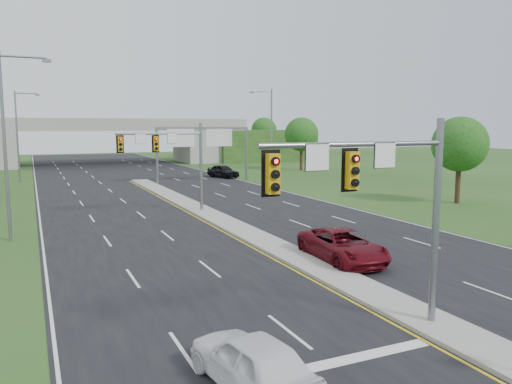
{
  "coord_description": "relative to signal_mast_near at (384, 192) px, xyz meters",
  "views": [
    {
      "loc": [
        -12.16,
        -12.37,
        6.73
      ],
      "look_at": [
        -0.48,
        13.44,
        3.0
      ],
      "focal_mm": 35.0,
      "sensor_mm": 36.0,
      "label": 1
    }
  ],
  "objects": [
    {
      "name": "lightpole_l_far",
      "position": [
        -11.03,
        55.07,
        1.38
      ],
      "size": [
        2.85,
        0.25,
        11.0
      ],
      "color": "slate",
      "rests_on": "ground"
    },
    {
      "name": "car_far_a",
      "position": [
        4.12,
        8.14,
        -3.91
      ],
      "size": [
        2.93,
        5.85,
        1.59
      ],
      "primitive_type": "imported",
      "rotation": [
        0.0,
        0.0,
        -0.05
      ],
      "color": "#590812",
      "rests_on": "road"
    },
    {
      "name": "lightpole_l_mid",
      "position": [
        -11.03,
        20.07,
        1.38
      ],
      "size": [
        2.85,
        0.25,
        11.0
      ],
      "color": "slate",
      "rests_on": "ground"
    },
    {
      "name": "lane_markings",
      "position": [
        1.66,
        28.99,
        -4.7
      ],
      "size": [
        23.72,
        160.0,
        0.01
      ],
      "color": "gold",
      "rests_on": "road"
    },
    {
      "name": "median",
      "position": [
        2.26,
        23.07,
        -4.63
      ],
      "size": [
        2.0,
        54.0,
        0.16
      ],
      "primitive_type": "cube",
      "color": "gray",
      "rests_on": "road"
    },
    {
      "name": "tree_back_c",
      "position": [
        26.26,
        94.07,
        0.78
      ],
      "size": [
        5.6,
        5.6,
        8.32
      ],
      "color": "#382316",
      "rests_on": "ground"
    },
    {
      "name": "sign_gantry",
      "position": [
        8.95,
        44.99,
        0.51
      ],
      "size": [
        11.58,
        0.44,
        6.67
      ],
      "color": "slate",
      "rests_on": "ground"
    },
    {
      "name": "tree_r_mid",
      "position": [
        28.26,
        55.07,
        0.78
      ],
      "size": [
        5.2,
        5.2,
        8.12
      ],
      "color": "#382316",
      "rests_on": "ground"
    },
    {
      "name": "lightpole_r_far",
      "position": [
        15.56,
        40.07,
        1.38
      ],
      "size": [
        2.85,
        0.25,
        11.0
      ],
      "color": "slate",
      "rests_on": "ground"
    },
    {
      "name": "car_far_c",
      "position": [
        13.26,
        49.48,
        -3.85
      ],
      "size": [
        3.47,
        5.37,
        1.7
      ],
      "primitive_type": "imported",
      "rotation": [
        0.0,
        0.0,
        0.32
      ],
      "color": "black",
      "rests_on": "road"
    },
    {
      "name": "signal_mast_far",
      "position": [
        0.0,
        25.0,
        0.0
      ],
      "size": [
        6.62,
        0.6,
        7.0
      ],
      "color": "slate",
      "rests_on": "ground"
    },
    {
      "name": "tree_back_d",
      "position": [
        40.26,
        94.07,
        1.11
      ],
      "size": [
        6.0,
        6.0,
        8.85
      ],
      "color": "#382316",
      "rests_on": "ground"
    },
    {
      "name": "ground",
      "position": [
        2.26,
        0.07,
        -4.73
      ],
      "size": [
        240.0,
        240.0,
        0.0
      ],
      "primitive_type": "plane",
      "color": "#244418",
      "rests_on": "ground"
    },
    {
      "name": "tree_r_near",
      "position": [
        24.26,
        20.07,
        0.45
      ],
      "size": [
        4.8,
        4.8,
        7.6
      ],
      "color": "#382316",
      "rests_on": "ground"
    },
    {
      "name": "car_white",
      "position": [
        -5.0,
        -1.23,
        -3.95
      ],
      "size": [
        2.4,
        4.63,
        1.5
      ],
      "primitive_type": "imported",
      "rotation": [
        0.0,
        0.0,
        3.29
      ],
      "color": "white",
      "rests_on": "road"
    },
    {
      "name": "road",
      "position": [
        2.26,
        35.07,
        -4.72
      ],
      "size": [
        24.0,
        160.0,
        0.02
      ],
      "primitive_type": "cube",
      "color": "black",
      "rests_on": "ground"
    },
    {
      "name": "signal_mast_near",
      "position": [
        0.0,
        0.0,
        0.0
      ],
      "size": [
        6.62,
        0.6,
        7.0
      ],
      "color": "slate",
      "rests_on": "ground"
    },
    {
      "name": "overpass",
      "position": [
        2.26,
        80.07,
        -1.17
      ],
      "size": [
        80.0,
        14.0,
        8.1
      ],
      "color": "gray",
      "rests_on": "ground"
    }
  ]
}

